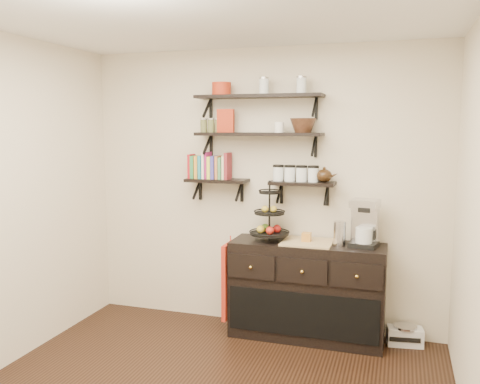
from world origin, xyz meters
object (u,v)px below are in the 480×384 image
sideboard (307,290)px  fruit_stand (270,221)px  radio (405,335)px  coffee_maker (365,224)px

sideboard → fruit_stand: 0.73m
sideboard → radio: sideboard is taller
coffee_maker → fruit_stand: bearing=-166.6°
fruit_stand → coffee_maker: bearing=1.7°
fruit_stand → radio: fruit_stand is taller
fruit_stand → coffee_maker: fruit_stand is taller
sideboard → coffee_maker: bearing=3.3°
sideboard → fruit_stand: fruit_stand is taller
coffee_maker → radio: (0.38, 0.07, -1.01)m
fruit_stand → radio: (1.24, 0.09, -0.99)m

